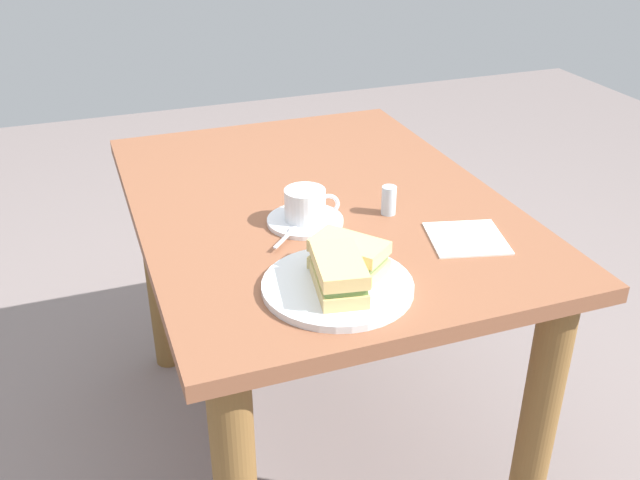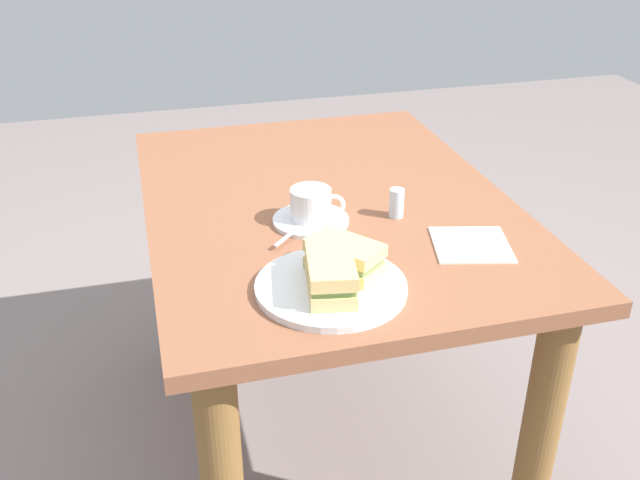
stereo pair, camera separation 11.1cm
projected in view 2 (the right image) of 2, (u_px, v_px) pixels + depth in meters
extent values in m
plane|color=gray|center=(326.00, 435.00, 1.98)|extent=(6.00, 6.00, 0.00)
cube|color=brown|center=(327.00, 205.00, 1.64)|extent=(1.10, 0.81, 0.03)
cylinder|color=brown|center=(179.00, 260.00, 2.14)|extent=(0.08, 0.08, 0.68)
cylinder|color=brown|center=(386.00, 234.00, 2.29)|extent=(0.08, 0.08, 0.68)
cylinder|color=brown|center=(539.00, 439.00, 1.49)|extent=(0.08, 0.08, 0.68)
cylinder|color=silver|center=(331.00, 287.00, 1.29)|extent=(0.27, 0.27, 0.01)
cube|color=#DEBD76|center=(331.00, 284.00, 1.26)|extent=(0.15, 0.10, 0.03)
cube|color=#6C964C|center=(331.00, 275.00, 1.25)|extent=(0.14, 0.10, 0.01)
cube|color=#E5BF73|center=(331.00, 265.00, 1.24)|extent=(0.15, 0.10, 0.03)
cube|color=#D4BF78|center=(345.00, 265.00, 1.32)|extent=(0.15, 0.14, 0.02)
cube|color=olive|center=(345.00, 256.00, 1.31)|extent=(0.14, 0.13, 0.01)
cube|color=#DBB975|center=(345.00, 248.00, 1.30)|extent=(0.15, 0.14, 0.02)
cylinder|color=white|center=(311.00, 220.00, 1.53)|extent=(0.16, 0.16, 0.01)
cylinder|color=silver|center=(311.00, 204.00, 1.51)|extent=(0.09, 0.09, 0.07)
cylinder|color=#A87D4B|center=(311.00, 191.00, 1.50)|extent=(0.08, 0.08, 0.01)
torus|color=silver|center=(334.00, 205.00, 1.51)|extent=(0.02, 0.05, 0.05)
cube|color=silver|center=(285.00, 238.00, 1.44)|extent=(0.06, 0.06, 0.00)
ellipsoid|color=silver|center=(297.00, 228.00, 1.48)|extent=(0.03, 0.03, 0.01)
cube|color=white|center=(471.00, 245.00, 1.44)|extent=(0.18, 0.18, 0.00)
cylinder|color=silver|center=(397.00, 203.00, 1.54)|extent=(0.03, 0.03, 0.06)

